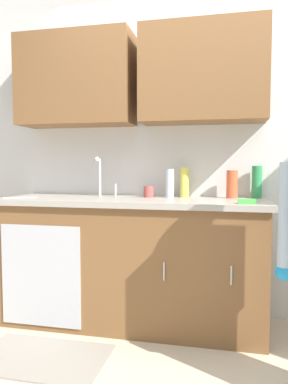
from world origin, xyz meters
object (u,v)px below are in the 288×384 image
at_px(knife_on_counter, 20,197).
at_px(bottle_water_tall, 170,183).
at_px(cup_by_sink, 149,192).
at_px(bottle_soap, 232,184).
at_px(sink, 98,200).
at_px(bottle_dish_liquid, 184,182).
at_px(sponge, 247,201).
at_px(bottle_cleaner_spray, 257,182).

bearing_deg(knife_on_counter, bottle_water_tall, 172.43).
bearing_deg(cup_by_sink, bottle_soap, 5.30).
bearing_deg(sink, bottle_dish_liquid, 17.93).
xyz_separation_m(bottle_soap, cup_by_sink, (-0.62, -0.06, -0.06)).
xyz_separation_m(cup_by_sink, sponge, (0.71, -0.34, -0.03)).
bearing_deg(bottle_dish_liquid, bottle_soap, -3.43).
bearing_deg(sponge, sink, 168.57).
relative_size(bottle_soap, knife_on_counter, 0.87).
relative_size(bottle_soap, cup_by_sink, 2.43).
height_order(bottle_soap, cup_by_sink, bottle_soap).
bearing_deg(bottle_soap, sponge, -77.58).
distance_m(bottle_cleaner_spray, cup_by_sink, 0.82).
bearing_deg(knife_on_counter, cup_by_sink, 173.57).
height_order(cup_by_sink, knife_on_counter, cup_by_sink).
bearing_deg(bottle_soap, knife_on_counter, -168.06).
bearing_deg(bottle_cleaner_spray, knife_on_counter, -167.89).
bearing_deg(bottle_dish_liquid, knife_on_counter, -163.70).
xyz_separation_m(bottle_water_tall, knife_on_counter, (-1.09, -0.29, -0.11)).
bearing_deg(bottle_water_tall, bottle_dish_liquid, 27.88).
bearing_deg(sponge, knife_on_counter, 177.54).
xyz_separation_m(sink, bottle_water_tall, (0.52, 0.15, 0.12)).
relative_size(sink, cup_by_sink, 5.82).
distance_m(bottle_water_tall, bottle_cleaner_spray, 0.65).
relative_size(sink, sponge, 4.55).
xyz_separation_m(bottle_soap, sponge, (0.09, -0.40, -0.09)).
xyz_separation_m(sink, bottle_dish_liquid, (0.63, 0.20, 0.13)).
xyz_separation_m(bottle_dish_liquid, knife_on_counter, (-1.20, -0.35, -0.11)).
xyz_separation_m(bottle_dish_liquid, bottle_water_tall, (-0.11, -0.06, -0.00)).
bearing_deg(knife_on_counter, bottle_cleaner_spray, 169.47).
height_order(sink, bottle_cleaner_spray, sink).
bearing_deg(bottle_dish_liquid, cup_by_sink, -163.41).
bearing_deg(sink, bottle_cleaner_spray, 10.95).
bearing_deg(bottle_soap, bottle_water_tall, -175.68).
relative_size(bottle_dish_liquid, sponge, 2.06).
xyz_separation_m(bottle_dish_liquid, bottle_cleaner_spray, (0.54, 0.02, 0.01)).
distance_m(cup_by_sink, sponge, 0.79).
relative_size(bottle_soap, bottle_dish_liquid, 0.92).
relative_size(bottle_dish_liquid, cup_by_sink, 2.64).
relative_size(cup_by_sink, knife_on_counter, 0.36).
bearing_deg(bottle_cleaner_spray, bottle_soap, -166.45).
bearing_deg(bottle_water_tall, knife_on_counter, -164.93).
distance_m(bottle_dish_liquid, bottle_cleaner_spray, 0.54).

